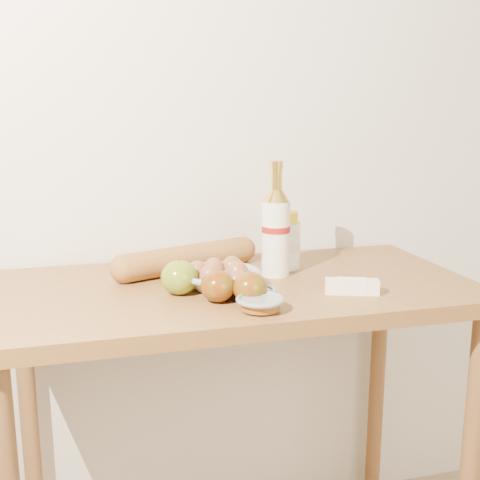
% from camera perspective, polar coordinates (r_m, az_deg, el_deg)
% --- Properties ---
extents(back_wall, '(3.50, 0.02, 2.60)m').
position_cam_1_polar(back_wall, '(1.79, -3.07, 11.21)').
color(back_wall, beige).
rests_on(back_wall, ground).
extents(table, '(1.20, 0.60, 0.90)m').
position_cam_1_polar(table, '(1.57, -0.29, -8.46)').
color(table, '#9C6832').
rests_on(table, ground).
extents(bourbon_bottle, '(0.08, 0.08, 0.30)m').
position_cam_1_polar(bourbon_bottle, '(1.58, 3.43, 0.98)').
color(bourbon_bottle, white).
rests_on(bourbon_bottle, table).
extents(cream_bottle, '(0.09, 0.09, 0.16)m').
position_cam_1_polar(cream_bottle, '(1.67, 4.35, -0.19)').
color(cream_bottle, white).
rests_on(cream_bottle, table).
extents(egg_bowl, '(0.24, 0.24, 0.07)m').
position_cam_1_polar(egg_bowl, '(1.49, -1.93, -3.51)').
color(egg_bowl, '#96A49E').
rests_on(egg_bowl, table).
extents(baguette, '(0.44, 0.22, 0.07)m').
position_cam_1_polar(baguette, '(1.64, -5.04, -1.76)').
color(baguette, '#AB7234').
rests_on(baguette, table).
extents(apple_yellowgreen, '(0.12, 0.12, 0.08)m').
position_cam_1_polar(apple_yellowgreen, '(1.45, -5.76, -3.54)').
color(apple_yellowgreen, olive).
rests_on(apple_yellowgreen, table).
extents(apple_redgreen_front, '(0.09, 0.09, 0.07)m').
position_cam_1_polar(apple_redgreen_front, '(1.38, -2.12, -4.39)').
color(apple_redgreen_front, '#890707').
rests_on(apple_redgreen_front, table).
extents(apple_redgreen_right, '(0.09, 0.09, 0.07)m').
position_cam_1_polar(apple_redgreen_right, '(1.38, 0.93, -4.51)').
color(apple_redgreen_right, '#910C07').
rests_on(apple_redgreen_right, table).
extents(sugar_bowl, '(0.12, 0.12, 0.03)m').
position_cam_1_polar(sugar_bowl, '(1.40, 1.48, -5.15)').
color(sugar_bowl, gray).
rests_on(sugar_bowl, table).
extents(syrup_bowl, '(0.13, 0.13, 0.03)m').
position_cam_1_polar(syrup_bowl, '(1.33, 1.93, -6.05)').
color(syrup_bowl, gray).
rests_on(syrup_bowl, table).
extents(butter_stick, '(0.13, 0.08, 0.04)m').
position_cam_1_polar(butter_stick, '(1.47, 10.57, -4.36)').
color(butter_stick, '#FFF1C5').
rests_on(butter_stick, table).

